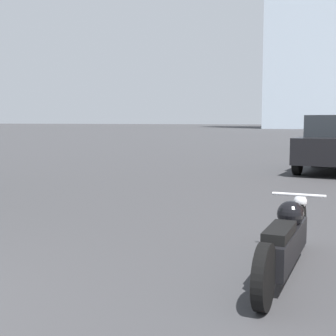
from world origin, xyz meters
TOP-DOWN VIEW (x-y plane):
  - motorcycle at (3.50, 3.35)m, footprint 0.62×2.56m
  - parked_car_black at (3.22, 13.72)m, footprint 2.06×4.37m

SIDE VIEW (x-z plane):
  - motorcycle at x=3.50m, z-range -0.01..0.71m
  - parked_car_black at x=3.22m, z-range 0.00..1.73m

